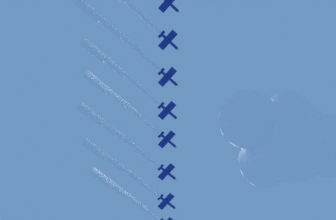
{
  "coord_description": "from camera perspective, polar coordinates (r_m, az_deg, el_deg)",
  "views": [
    {
      "loc": [
        28.94,
        57.04,
        17.57
      ],
      "look_at": [
        0.0,
        0.0,
        184.47
      ],
      "focal_mm": 46.87,
      "sensor_mm": 36.0,
      "label": 1
    }
  ],
  "objects": [
    {
      "name": "jet_port_outer",
      "position": [
        169.28,
        -7.65,
        10.63
      ],
      "size": [
        50.66,
        17.69,
        3.93
      ],
      "color": "navy"
    },
    {
      "name": "jet_port_inner",
      "position": [
        188.19,
        -7.01,
        -6.84
      ],
      "size": [
        50.34,
        17.0,
        3.93
      ],
      "color": "navy"
    },
    {
      "name": "jet_lead",
      "position": [
        197.54,
        -6.4,
        -10.26
      ],
      "size": [
        48.28,
        17.22,
        3.87
      ],
      "color": "navy"
    },
    {
      "name": "jet_starboard_inner",
      "position": [
        182.57,
        -7.39,
        -2.53
      ],
      "size": [
        52.0,
        17.45,
        3.81
      ],
      "color": "navy"
    },
    {
      "name": "cloud_puff",
      "position": [
        191.83,
        15.21,
        -3.62
      ],
      "size": [
        60.23,
        43.13,
        37.18
      ],
      "color": "white"
    },
    {
      "name": "jet_port_mid",
      "position": [
        179.67,
        -6.85,
        1.64
      ],
      "size": [
        48.78,
        17.48,
        3.93
      ],
      "color": "navy"
    },
    {
      "name": "jet_starboard_mid",
      "position": [
        172.78,
        -7.07,
        5.65
      ],
      "size": [
        48.32,
        16.94,
        3.83
      ],
      "color": "navy"
    }
  ]
}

